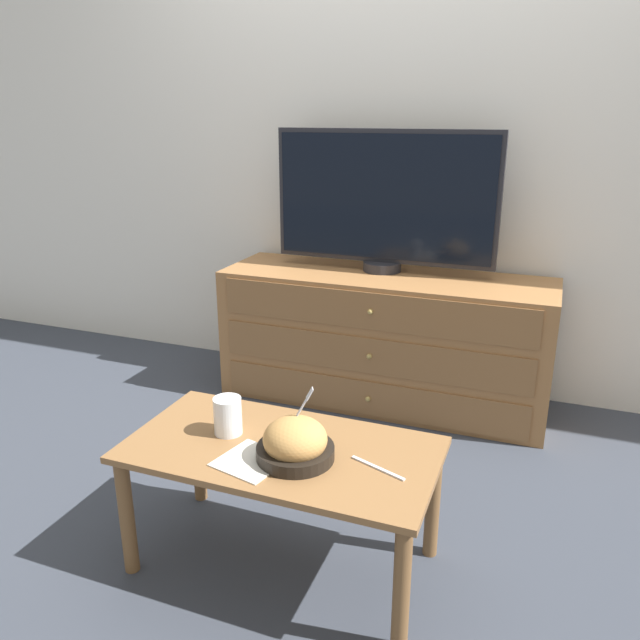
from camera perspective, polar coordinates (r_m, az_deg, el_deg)
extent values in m
plane|color=#383D47|center=(3.28, 7.04, -5.24)|extent=(12.00, 12.00, 0.00)
cube|color=white|center=(3.03, 8.17, 18.08)|extent=(12.00, 0.05, 2.60)
cube|color=#9E6B3D|center=(2.93, 5.87, -1.69)|extent=(1.50, 0.46, 0.61)
cube|color=brown|center=(2.80, 4.44, -7.16)|extent=(1.38, 0.01, 0.16)
sphere|color=tan|center=(2.80, 4.41, -7.21)|extent=(0.02, 0.02, 0.02)
cube|color=brown|center=(2.72, 4.55, -3.29)|extent=(1.38, 0.01, 0.16)
sphere|color=tan|center=(2.72, 4.51, -3.34)|extent=(0.02, 0.02, 0.02)
cube|color=brown|center=(2.65, 4.66, 0.80)|extent=(1.38, 0.01, 0.16)
sphere|color=tan|center=(2.65, 4.62, 0.76)|extent=(0.02, 0.02, 0.02)
cylinder|color=#232328|center=(2.91, 5.70, 4.92)|extent=(0.18, 0.18, 0.04)
cube|color=#232328|center=(2.86, 5.95, 11.12)|extent=(1.02, 0.04, 0.59)
cube|color=black|center=(2.84, 5.83, 11.06)|extent=(0.98, 0.01, 0.55)
cube|color=olive|center=(1.84, -3.56, -11.77)|extent=(0.90, 0.47, 0.02)
cylinder|color=brown|center=(2.00, -17.26, -16.75)|extent=(0.04, 0.04, 0.38)
cylinder|color=brown|center=(1.70, 7.46, -23.24)|extent=(0.04, 0.04, 0.38)
cylinder|color=brown|center=(2.26, -11.08, -11.68)|extent=(0.04, 0.04, 0.38)
cylinder|color=brown|center=(2.00, 10.28, -16.00)|extent=(0.04, 0.04, 0.38)
cylinder|color=black|center=(1.77, -2.27, -12.01)|extent=(0.22, 0.22, 0.04)
ellipsoid|color=tan|center=(1.75, -2.29, -10.83)|extent=(0.18, 0.18, 0.12)
cube|color=silver|center=(1.75, -2.35, -9.14)|extent=(0.08, 0.05, 0.16)
cube|color=silver|center=(1.72, -0.95, -6.76)|extent=(0.03, 0.03, 0.03)
cylinder|color=#9E6638|center=(1.91, -8.40, -9.23)|extent=(0.08, 0.08, 0.07)
cylinder|color=white|center=(1.90, -8.43, -8.65)|extent=(0.08, 0.08, 0.11)
cube|color=silver|center=(1.77, -6.31, -12.67)|extent=(0.20, 0.20, 0.00)
cube|color=silver|center=(1.74, 5.29, -13.32)|extent=(0.17, 0.07, 0.01)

